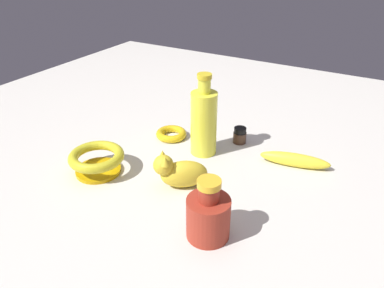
{
  "coord_description": "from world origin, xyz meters",
  "views": [
    {
      "loc": [
        0.72,
        0.41,
        0.54
      ],
      "look_at": [
        0.0,
        0.0,
        0.07
      ],
      "focal_mm": 34.41,
      "sensor_mm": 36.0,
      "label": 1
    }
  ],
  "objects": [
    {
      "name": "ground",
      "position": [
        0.0,
        0.0,
        0.0
      ],
      "size": [
        2.0,
        2.0,
        0.0
      ],
      "primitive_type": "plane",
      "color": "silver"
    },
    {
      "name": "cat_figurine",
      "position": [
        0.09,
        0.02,
        0.04
      ],
      "size": [
        0.12,
        0.13,
        0.1
      ],
      "color": "yellow",
      "rests_on": "ground"
    },
    {
      "name": "bottle_short",
      "position": [
        0.21,
        0.16,
        0.05
      ],
      "size": [
        0.09,
        0.09,
        0.14
      ],
      "color": "#A13020",
      "rests_on": "ground"
    },
    {
      "name": "bowl",
      "position": [
        0.14,
        -0.2,
        0.04
      ],
      "size": [
        0.14,
        0.14,
        0.06
      ],
      "color": "#CC9C09",
      "rests_on": "ground"
    },
    {
      "name": "bottle_tall",
      "position": [
        -0.08,
        -0.01,
        0.1
      ],
      "size": [
        0.07,
        0.07,
        0.23
      ],
      "color": "#F4EF3C",
      "rests_on": "ground"
    },
    {
      "name": "bangle",
      "position": [
        -0.11,
        -0.14,
        0.01
      ],
      "size": [
        0.09,
        0.09,
        0.02
      ],
      "primitive_type": "torus",
      "color": "gold",
      "rests_on": "ground"
    },
    {
      "name": "nail_polish_jar",
      "position": [
        -0.19,
        0.06,
        0.02
      ],
      "size": [
        0.04,
        0.04,
        0.05
      ],
      "color": "#4E3323",
      "rests_on": "ground"
    },
    {
      "name": "banana",
      "position": [
        -0.14,
        0.24,
        0.02
      ],
      "size": [
        0.07,
        0.19,
        0.04
      ],
      "primitive_type": "ellipsoid",
      "rotation": [
        0.0,
        0.0,
        4.91
      ],
      "color": "yellow",
      "rests_on": "ground"
    }
  ]
}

